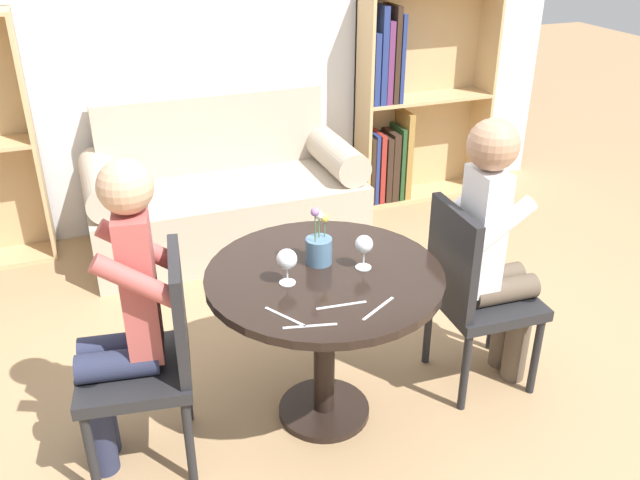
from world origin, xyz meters
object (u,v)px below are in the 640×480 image
Objects in this scene: person_right at (495,249)px; wine_glass_right at (364,245)px; chair_right at (473,289)px; person_left at (122,318)px; bookshelf_right at (405,107)px; couch at (224,197)px; chair_left at (152,354)px; flower_vase at (319,247)px; wine_glass_left at (287,260)px.

wine_glass_right is at bearing 92.21° from person_right.
person_left is at bearing 90.64° from chair_right.
bookshelf_right is at bearing -16.64° from chair_right.
couch reaches higher than chair_left.
chair_left is at bearing -135.70° from bookshelf_right.
flower_vase is at bearing 145.64° from wine_glass_right.
person_right is at bearing 0.27° from wine_glass_left.
chair_right is 0.71× the size of person_left.
couch is at bearing 90.27° from flower_vase.
wine_glass_right is at bearing 96.73° from chair_left.
chair_left is 1.49m from person_right.
person_right is at bearing -7.74° from flower_vase.
couch reaches higher than chair_right.
person_right is 4.97× the size of flower_vase.
chair_left is 1.39m from chair_right.
bookshelf_right is at bearing 10.83° from couch.
flower_vase is at bearing 32.63° from wine_glass_left.
bookshelf_right is at bearing -14.46° from person_right.
person_left is 0.80m from flower_vase.
person_left is 8.78× the size of wine_glass_left.
couch is 1.89m from wine_glass_right.
chair_right is (0.70, -1.81, 0.18)m from couch.
chair_right is at bearing 88.34° from person_right.
wine_glass_right is (0.16, -1.82, 0.50)m from couch.
bookshelf_right is 1.17× the size of person_left.
person_right reaches higher than chair_right.
chair_left is at bearing 176.44° from wine_glass_left.
chair_right is (1.39, -0.02, 0.00)m from chair_left.
wine_glass_left is at bearing 94.97° from chair_left.
chair_left reaches higher than wine_glass_right.
bookshelf_right reaches higher than couch.
wine_glass_left reaches higher than wine_glass_right.
couch is 1.14× the size of bookshelf_right.
wine_glass_left is 0.57× the size of flower_vase.
person_left is at bearing -137.17° from bookshelf_right.
bookshelf_right is 5.85× the size of flower_vase.
chair_right is at bearing -8.19° from flower_vase.
couch is 1.33× the size of person_left.
bookshelf_right is at bearing 54.67° from flower_vase.
bookshelf_right is at bearing 142.83° from chair_left.
flower_vase reaches higher than couch.
person_right reaches higher than couch.
chair_left is at bearing 91.26° from person_right.
chair_right reaches higher than wine_glass_left.
wine_glass_left is at bearing -127.00° from bookshelf_right.
chair_left is at bearing 91.44° from chair_right.
chair_left is at bearing -173.81° from flower_vase.
person_left reaches higher than wine_glass_right.
chair_right is 1.49m from person_left.
person_right is 8.75× the size of wine_glass_left.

